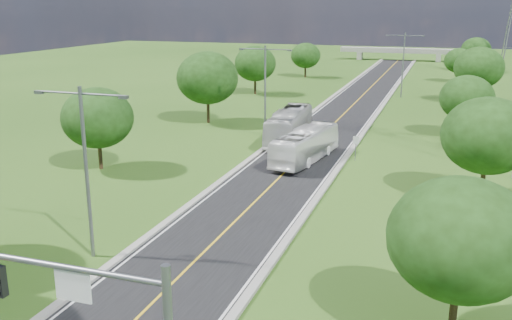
# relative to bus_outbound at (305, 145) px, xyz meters

# --- Properties ---
(ground) EXTENTS (260.00, 260.00, 0.00)m
(ground) POSITION_rel_bus_outbound_xyz_m (-0.80, 23.81, -1.59)
(ground) COLOR #274814
(ground) RESTS_ON ground
(road) EXTENTS (8.00, 150.00, 0.06)m
(road) POSITION_rel_bus_outbound_xyz_m (-0.80, 29.81, -1.56)
(road) COLOR black
(road) RESTS_ON ground
(curb_left) EXTENTS (0.50, 150.00, 0.22)m
(curb_left) POSITION_rel_bus_outbound_xyz_m (-5.05, 29.81, -1.48)
(curb_left) COLOR gray
(curb_left) RESTS_ON ground
(curb_right) EXTENTS (0.50, 150.00, 0.22)m
(curb_right) POSITION_rel_bus_outbound_xyz_m (3.45, 29.81, -1.48)
(curb_right) COLOR gray
(curb_right) RESTS_ON ground
(speed_limit_sign) EXTENTS (0.55, 0.09, 2.40)m
(speed_limit_sign) POSITION_rel_bus_outbound_xyz_m (4.40, 1.79, 0.01)
(speed_limit_sign) COLOR slate
(speed_limit_sign) RESTS_ON ground
(overpass) EXTENTS (30.00, 3.00, 3.20)m
(overpass) POSITION_rel_bus_outbound_xyz_m (-0.80, 103.81, 0.82)
(overpass) COLOR gray
(overpass) RESTS_ON ground
(streetlight_near_left) EXTENTS (5.90, 0.25, 10.00)m
(streetlight_near_left) POSITION_rel_bus_outbound_xyz_m (-6.80, -24.19, 4.35)
(streetlight_near_left) COLOR slate
(streetlight_near_left) RESTS_ON ground
(streetlight_mid_left) EXTENTS (5.90, 0.25, 10.00)m
(streetlight_mid_left) POSITION_rel_bus_outbound_xyz_m (-6.80, 8.81, 4.35)
(streetlight_mid_left) COLOR slate
(streetlight_mid_left) RESTS_ON ground
(streetlight_far_right) EXTENTS (5.90, 0.25, 10.00)m
(streetlight_far_right) POSITION_rel_bus_outbound_xyz_m (5.20, 41.81, 4.35)
(streetlight_far_right) COLOR slate
(streetlight_far_right) RESTS_ON ground
(tree_lb) EXTENTS (6.30, 6.30, 7.33)m
(tree_lb) POSITION_rel_bus_outbound_xyz_m (-16.80, -8.19, 3.05)
(tree_lb) COLOR black
(tree_lb) RESTS_ON ground
(tree_lc) EXTENTS (7.56, 7.56, 8.79)m
(tree_lc) POSITION_rel_bus_outbound_xyz_m (-15.80, 13.81, 3.99)
(tree_lc) COLOR black
(tree_lc) RESTS_ON ground
(tree_ld) EXTENTS (6.72, 6.72, 7.82)m
(tree_ld) POSITION_rel_bus_outbound_xyz_m (-17.80, 37.81, 3.36)
(tree_ld) COLOR black
(tree_ld) RESTS_ON ground
(tree_le) EXTENTS (5.88, 5.88, 6.84)m
(tree_le) POSITION_rel_bus_outbound_xyz_m (-15.30, 61.81, 2.74)
(tree_le) COLOR black
(tree_le) RESTS_ON ground
(tree_ra) EXTENTS (6.30, 6.30, 7.33)m
(tree_ra) POSITION_rel_bus_outbound_xyz_m (13.20, -26.19, 3.05)
(tree_ra) COLOR black
(tree_ra) RESTS_ON ground
(tree_rb) EXTENTS (6.72, 6.72, 7.82)m
(tree_rb) POSITION_rel_bus_outbound_xyz_m (15.20, -6.19, 3.36)
(tree_rb) COLOR black
(tree_rb) RESTS_ON ground
(tree_rc) EXTENTS (5.88, 5.88, 6.84)m
(tree_rc) POSITION_rel_bus_outbound_xyz_m (14.20, 15.81, 2.74)
(tree_rc) COLOR black
(tree_rc) RESTS_ON ground
(tree_rd) EXTENTS (7.14, 7.14, 8.30)m
(tree_rd) POSITION_rel_bus_outbound_xyz_m (16.20, 39.81, 3.68)
(tree_rd) COLOR black
(tree_rd) RESTS_ON ground
(tree_re) EXTENTS (5.46, 5.46, 6.35)m
(tree_re) POSITION_rel_bus_outbound_xyz_m (13.70, 63.81, 2.43)
(tree_re) COLOR black
(tree_re) RESTS_ON ground
(tree_rf) EXTENTS (6.30, 6.30, 7.33)m
(tree_rf) POSITION_rel_bus_outbound_xyz_m (17.20, 83.81, 3.05)
(tree_rf) COLOR black
(tree_rf) RESTS_ON ground
(bus_outbound) EXTENTS (4.25, 11.25, 3.06)m
(bus_outbound) POSITION_rel_bus_outbound_xyz_m (0.00, 0.00, 0.00)
(bus_outbound) COLOR white
(bus_outbound) RESTS_ON road
(bus_inbound) EXTENTS (3.57, 12.29, 3.38)m
(bus_inbound) POSITION_rel_bus_outbound_xyz_m (-3.62, 7.42, 0.16)
(bus_inbound) COLOR beige
(bus_inbound) RESTS_ON road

